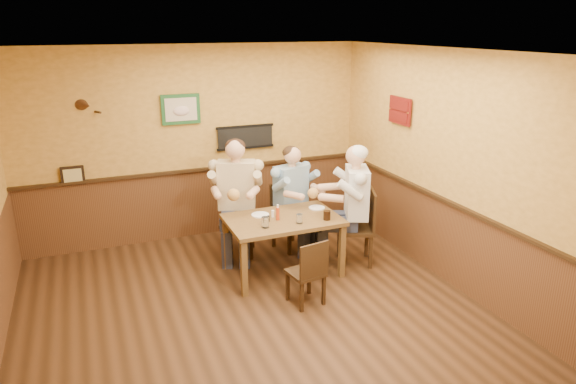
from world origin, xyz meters
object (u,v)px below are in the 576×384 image
(diner_tan_shirt, at_px, (237,204))
(diner_blue_polo, at_px, (291,203))
(chair_right_end, at_px, (355,227))
(cola_tumbler, at_px, (327,215))
(pepper_shaker, at_px, (268,219))
(dining_table, at_px, (283,225))
(water_glass_left, at_px, (265,222))
(hot_sauce_bottle, at_px, (278,213))
(salt_shaker, at_px, (273,214))
(chair_near_side, at_px, (306,271))
(chair_back_right, at_px, (291,217))
(diner_white_elder, at_px, (356,212))
(chair_back_left, at_px, (238,219))
(water_glass_mid, at_px, (299,219))

(diner_tan_shirt, height_order, diner_blue_polo, diner_tan_shirt)
(chair_right_end, height_order, cola_tumbler, chair_right_end)
(cola_tumbler, height_order, pepper_shaker, cola_tumbler)
(dining_table, xyz_separation_m, cola_tumbler, (0.48, -0.26, 0.15))
(water_glass_left, height_order, cola_tumbler, water_glass_left)
(hot_sauce_bottle, relative_size, salt_shaker, 1.98)
(chair_near_side, distance_m, water_glass_left, 0.77)
(dining_table, bearing_deg, chair_back_right, 60.08)
(pepper_shaker, bearing_deg, diner_blue_polo, 50.64)
(salt_shaker, xyz_separation_m, pepper_shaker, (-0.11, -0.13, -0.01))
(diner_blue_polo, relative_size, pepper_shaker, 17.00)
(chair_right_end, xyz_separation_m, diner_tan_shirt, (-1.36, 0.86, 0.23))
(dining_table, xyz_separation_m, hot_sauce_bottle, (-0.08, -0.04, 0.18))
(cola_tumbler, xyz_separation_m, salt_shaker, (-0.59, 0.33, -0.01))
(water_glass_left, distance_m, cola_tumbler, 0.79)
(diner_white_elder, bearing_deg, cola_tumbler, -47.70)
(chair_back_right, bearing_deg, diner_tan_shirt, 155.17)
(chair_right_end, bearing_deg, diner_white_elder, 180.00)
(dining_table, bearing_deg, diner_tan_shirt, 114.65)
(hot_sauce_bottle, bearing_deg, chair_near_side, -86.79)
(pepper_shaker, bearing_deg, chair_back_right, 50.64)
(diner_blue_polo, xyz_separation_m, diner_white_elder, (0.60, -0.76, 0.05))
(hot_sauce_bottle, bearing_deg, diner_white_elder, -2.09)
(diner_blue_polo, distance_m, pepper_shaker, 0.96)
(chair_back_left, distance_m, water_glass_left, 1.04)
(chair_near_side, height_order, hot_sauce_bottle, hot_sauce_bottle)
(dining_table, bearing_deg, salt_shaker, 145.21)
(chair_near_side, bearing_deg, water_glass_mid, -115.41)
(chair_right_end, xyz_separation_m, diner_blue_polo, (-0.60, 0.76, 0.16))
(dining_table, xyz_separation_m, diner_blue_polo, (0.39, 0.68, 0.01))
(cola_tumbler, xyz_separation_m, pepper_shaker, (-0.69, 0.21, -0.02))
(dining_table, relative_size, chair_back_left, 1.37)
(chair_back_left, distance_m, diner_tan_shirt, 0.22)
(salt_shaker, bearing_deg, pepper_shaker, -129.98)
(chair_back_left, xyz_separation_m, diner_white_elder, (1.36, -0.86, 0.21))
(chair_back_left, distance_m, diner_blue_polo, 0.77)
(water_glass_mid, distance_m, salt_shaker, 0.39)
(cola_tumbler, bearing_deg, pepper_shaker, 163.44)
(water_glass_left, height_order, pepper_shaker, water_glass_left)
(chair_back_right, xyz_separation_m, chair_near_side, (-0.43, -1.48, -0.07))
(diner_blue_polo, height_order, pepper_shaker, diner_blue_polo)
(chair_back_left, height_order, chair_near_side, chair_back_left)
(hot_sauce_bottle, bearing_deg, diner_blue_polo, 56.61)
(dining_table, height_order, diner_white_elder, diner_white_elder)
(diner_tan_shirt, height_order, diner_white_elder, diner_tan_shirt)
(chair_back_right, distance_m, diner_white_elder, 1.00)
(diner_blue_polo, bearing_deg, chair_back_left, 155.17)
(chair_back_right, distance_m, cola_tumbler, 1.01)
(cola_tumbler, distance_m, hot_sauce_bottle, 0.61)
(dining_table, xyz_separation_m, water_glass_left, (-0.31, -0.21, 0.16))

